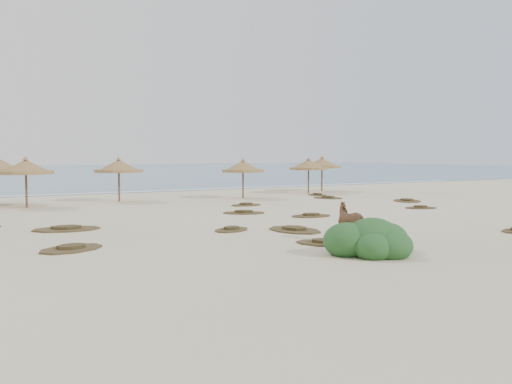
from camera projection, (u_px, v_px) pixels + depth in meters
ground at (340, 232)px, 22.11m from camera, size 160.00×160.00×0.00m
ocean at (29, 173)px, 86.70m from camera, size 200.00×100.00×0.01m
foam_line at (130, 192)px, 44.50m from camera, size 70.00×0.60×0.01m
palapa_2 at (26, 168)px, 31.92m from camera, size 3.50×3.50×2.89m
palapa_3 at (119, 167)px, 35.84m from camera, size 3.31×3.31×2.83m
palapa_4 at (243, 167)px, 38.37m from camera, size 3.06×3.06×2.72m
palapa_5 at (322, 164)px, 45.42m from camera, size 3.98×3.98×2.85m
palapa_6 at (309, 165)px, 42.89m from camera, size 3.12×3.12×2.75m
horse at (354, 223)px, 19.65m from camera, size 0.86×1.68×1.38m
bush at (372, 240)px, 17.34m from camera, size 2.91×2.56×1.30m
scrub_0 at (71, 248)px, 18.17m from camera, size 2.64×2.29×0.16m
scrub_1 at (66, 229)px, 22.82m from camera, size 2.89×2.10×0.16m
scrub_2 at (232, 229)px, 22.64m from camera, size 2.05×1.83×0.16m
scrub_3 at (311, 215)px, 27.58m from camera, size 2.16×1.53×0.16m
scrub_4 at (421, 207)px, 31.57m from camera, size 2.09×1.75×0.16m
scrub_5 at (407, 200)px, 36.13m from camera, size 2.78×3.04×0.16m
scrub_7 at (246, 205)px, 33.24m from camera, size 2.01×1.40×0.16m
scrub_9 at (295, 230)px, 22.57m from camera, size 1.84×2.68×0.16m
scrub_10 at (317, 195)px, 41.04m from camera, size 1.12×1.70×0.16m
scrub_11 at (323, 243)px, 19.31m from camera, size 2.11×2.27×0.16m
scrub_13 at (244, 212)px, 28.98m from camera, size 2.52×2.22×0.16m
scrub_14 at (328, 198)px, 38.41m from camera, size 2.13×2.49×0.16m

